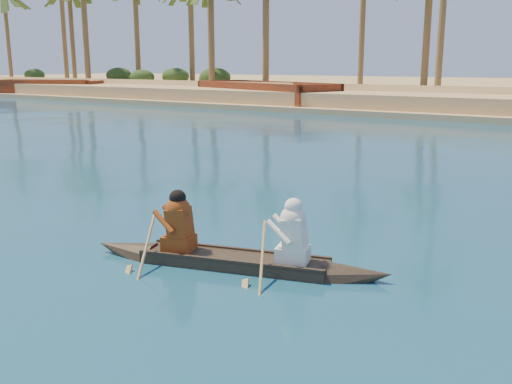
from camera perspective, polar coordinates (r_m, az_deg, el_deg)
The scene contains 7 objects.
ground at distance 17.57m, azimuth -15.99°, elevation 1.60°, with size 160.00×160.00×0.00m, color navy.
sandy_embankment at distance 59.61m, azimuth 20.86°, elevation 9.31°, with size 150.00×51.00×1.50m.
palm_grove at distance 48.26m, azimuth 18.27°, elevation 17.79°, with size 110.00×14.00×16.00m, color #2E571E, non-canonical shape.
shrub_cluster at distance 44.72m, azimuth 16.45°, elevation 9.61°, with size 100.00×6.00×2.40m, color #1E3312, non-canonical shape.
canoe at distance 9.33m, azimuth -2.21°, elevation -5.87°, with size 5.07×2.01×1.40m.
barge_left at distance 61.38m, azimuth -20.11°, elevation 9.58°, with size 12.05×7.24×1.91m.
barge_mid at distance 45.34m, azimuth 0.89°, elevation 9.59°, with size 13.60×8.31×2.15m.
Camera 1 is at (13.16, -11.19, 3.25)m, focal length 40.00 mm.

